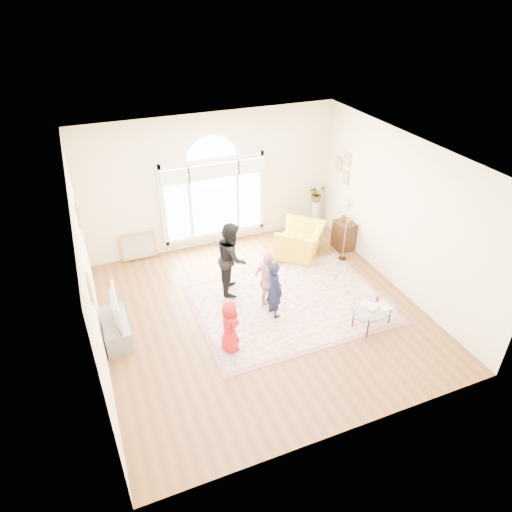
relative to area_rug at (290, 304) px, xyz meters
name	(u,v)px	position (x,y,z in m)	size (l,w,h in m)	color
ground	(262,312)	(-0.63, -0.02, -0.01)	(6.00, 6.00, 0.00)	brown
room_shell	(215,186)	(-0.62, 2.82, 1.56)	(6.00, 6.00, 6.00)	#FBF0C8
area_rug	(290,304)	(0.00, 0.00, 0.00)	(3.60, 2.60, 0.02)	beige
rug_border	(290,304)	(0.00, 0.00, 0.00)	(3.80, 2.80, 0.01)	#985B68
tv_console	(116,329)	(-3.38, 0.28, 0.20)	(0.45, 1.00, 0.42)	gray
television	(112,308)	(-3.37, 0.28, 0.69)	(0.16, 0.97, 0.56)	black
coffee_table	(373,309)	(1.14, -1.15, 0.39)	(1.11, 0.86, 0.54)	silver
armchair	(301,241)	(1.06, 1.68, 0.36)	(1.13, 0.99, 0.73)	yellow
side_cabinet	(344,235)	(2.15, 1.55, 0.34)	(0.40, 0.50, 0.70)	black
floor_lamp	(348,210)	(1.88, 1.10, 1.27)	(0.25, 0.25, 1.51)	black
plant_pedestal	(315,213)	(2.07, 2.84, 0.34)	(0.20, 0.20, 0.70)	white
potted_plant	(317,193)	(2.07, 2.84, 0.91)	(0.40, 0.35, 0.45)	#33722D
leaning_picture	(140,259)	(-2.53, 2.88, -0.01)	(0.80, 0.05, 0.62)	tan
child_red	(230,326)	(-1.55, -0.76, 0.52)	(0.50, 0.33, 1.02)	#B4151E
child_navy	(274,289)	(-0.44, -0.17, 0.60)	(0.43, 0.28, 1.19)	#141634
child_black	(232,258)	(-0.91, 0.92, 0.79)	(0.76, 0.59, 1.56)	black
child_pink	(268,282)	(-0.47, 0.06, 0.64)	(0.74, 0.31, 1.25)	#D092A4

